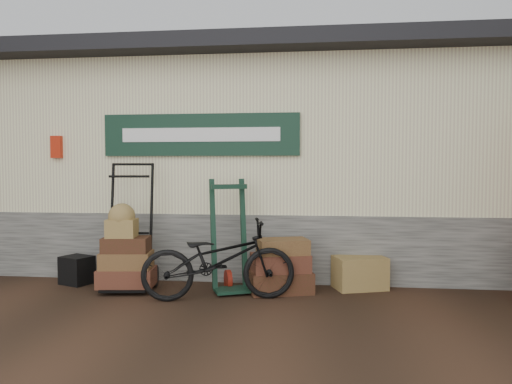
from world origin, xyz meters
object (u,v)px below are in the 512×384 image
at_px(black_trunk, 77,270).
at_px(bicycle, 219,256).
at_px(green_barrow, 229,236).
at_px(suitcase_stack, 280,265).
at_px(porter_trolley, 130,225).
at_px(wicker_hamper, 360,273).

relative_size(black_trunk, bicycle, 0.21).
distance_m(green_barrow, suitcase_stack, 0.72).
relative_size(green_barrow, black_trunk, 3.78).
distance_m(porter_trolley, black_trunk, 1.01).
xyz_separation_m(porter_trolley, bicycle, (1.21, -0.40, -0.29)).
height_order(green_barrow, wicker_hamper, green_barrow).
bearing_deg(black_trunk, wicker_hamper, 2.91).
bearing_deg(wicker_hamper, green_barrow, -168.62).
height_order(porter_trolley, suitcase_stack, porter_trolley).
bearing_deg(bicycle, porter_trolley, 58.30).
height_order(green_barrow, black_trunk, green_barrow).
bearing_deg(bicycle, green_barrow, -21.52).
bearing_deg(suitcase_stack, green_barrow, -176.92).
bearing_deg(black_trunk, suitcase_stack, -2.21).
xyz_separation_m(green_barrow, wicker_hamper, (1.60, 0.32, -0.49)).
bearing_deg(green_barrow, wicker_hamper, -12.19).
bearing_deg(porter_trolley, suitcase_stack, -6.08).
height_order(suitcase_stack, wicker_hamper, suitcase_stack).
xyz_separation_m(suitcase_stack, black_trunk, (-2.67, 0.10, -0.15)).
distance_m(wicker_hamper, black_trunk, 3.66).
bearing_deg(wicker_hamper, porter_trolley, -173.48).
bearing_deg(wicker_hamper, black_trunk, -177.09).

